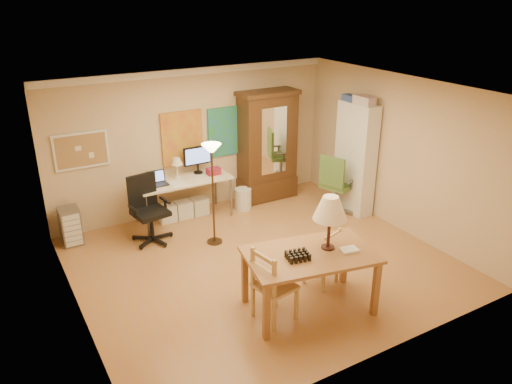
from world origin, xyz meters
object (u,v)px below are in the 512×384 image
computer_desk (185,194)px  bookshelf (355,159)px  dining_table (317,241)px  office_chair_green (336,196)px  armoire (267,153)px  office_chair_black (150,224)px

computer_desk → bookshelf: size_ratio=0.82×
dining_table → office_chair_green: bearing=46.5°
office_chair_green → armoire: bearing=121.4°
bookshelf → office_chair_black: bearing=169.2°
dining_table → office_chair_black: size_ratio=1.59×
office_chair_green → dining_table: bearing=-133.5°
dining_table → office_chair_green: dining_table is taller
office_chair_green → bookshelf: (0.33, -0.09, 0.73)m
office_chair_green → armoire: 1.62m
dining_table → armoire: bearing=68.5°
computer_desk → bookshelf: 3.26m
bookshelf → computer_desk: bearing=156.4°
bookshelf → dining_table: bearing=-138.7°
dining_table → bookshelf: size_ratio=0.88×
office_chair_green → armoire: armoire is taller
dining_table → computer_desk: 3.55m
dining_table → office_chair_black: (-1.29, 2.93, -0.69)m
office_chair_black → armoire: 2.85m
dining_table → bookshelf: (2.51, 2.20, 0.05)m
computer_desk → bookshelf: bookshelf is taller
office_chair_green → bookshelf: 0.81m
armoire → computer_desk: bearing=-177.5°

